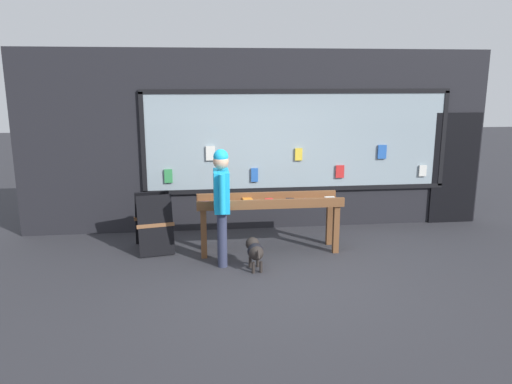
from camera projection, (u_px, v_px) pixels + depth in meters
ground_plane at (279, 276)px, 7.05m from camera, size 40.00×40.00×0.00m
shopfront_facade at (264, 141)px, 9.01m from camera, size 8.47×0.29×3.23m
display_table_main at (269, 207)px, 7.91m from camera, size 2.29×0.58×0.91m
person_browsing at (221, 198)px, 7.24m from camera, size 0.23×0.68×1.74m
small_dog at (255, 250)px, 7.24m from camera, size 0.26×0.60×0.42m
sandwich_board_sign at (154, 221)px, 8.01m from camera, size 0.68×0.83×0.93m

